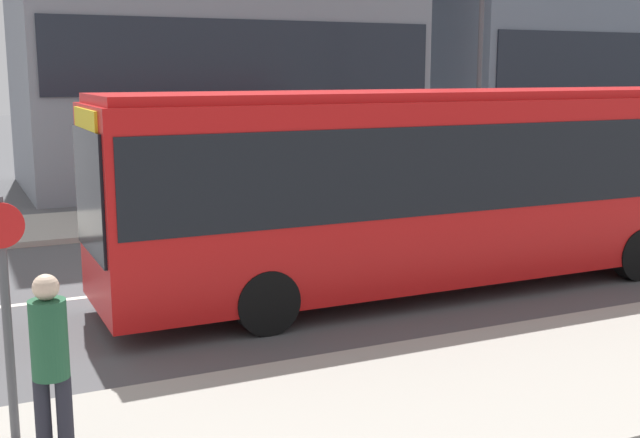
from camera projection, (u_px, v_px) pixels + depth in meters
name	position (u px, v px, depth m)	size (l,w,h in m)	color
ground_plane	(217.00, 282.00, 14.46)	(120.00, 120.00, 0.00)	#4F4F51
sidewalk_near	(393.00, 409.00, 8.89)	(44.00, 3.50, 0.13)	#A39E93
sidewalk_far	(139.00, 221.00, 20.01)	(44.00, 3.50, 0.13)	#A39E93
lane_centerline	(217.00, 282.00, 14.46)	(41.80, 0.16, 0.01)	silver
city_bus	(437.00, 176.00, 13.75)	(11.69, 2.50, 3.43)	red
parked_car_0	(638.00, 182.00, 22.96)	(4.42, 1.79, 1.29)	maroon
pedestrian_near_stop	(50.00, 357.00, 7.33)	(0.34, 0.34, 1.83)	#23232D
bus_stop_sign	(6.00, 300.00, 7.75)	(0.44, 0.12, 2.46)	#4C4C51
street_lamp	(481.00, 31.00, 21.91)	(0.36, 0.36, 7.80)	#4C4C51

